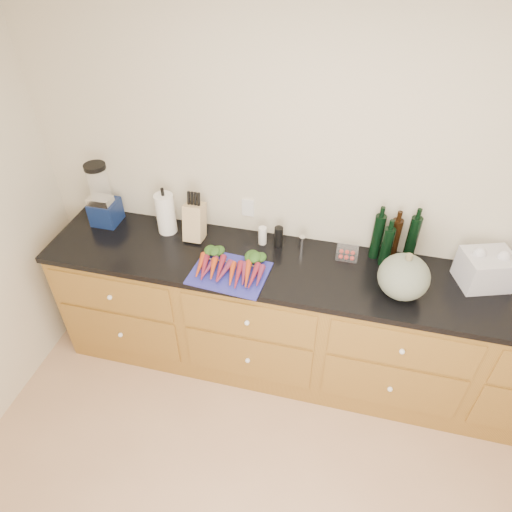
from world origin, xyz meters
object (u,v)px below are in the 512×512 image
(carrots, at_px, (231,265))
(blender_appliance, at_px, (102,198))
(squash, at_px, (404,277))
(paper_towel, at_px, (166,214))
(cutting_board, at_px, (230,273))
(tomato_box, at_px, (347,253))
(knife_block, at_px, (195,222))

(carrots, height_order, blender_appliance, blender_appliance)
(squash, relative_size, paper_towel, 1.02)
(carrots, bearing_deg, blender_appliance, 163.98)
(cutting_board, xyz_separation_m, squash, (0.99, 0.07, 0.12))
(cutting_board, relative_size, blender_appliance, 1.02)
(carrots, distance_m, paper_towel, 0.60)
(carrots, relative_size, squash, 1.45)
(tomato_box, bearing_deg, knife_block, -178.25)
(squash, bearing_deg, knife_block, 170.02)
(carrots, bearing_deg, cutting_board, -90.00)
(tomato_box, bearing_deg, squash, -38.95)
(carrots, distance_m, blender_appliance, 1.02)
(cutting_board, distance_m, tomato_box, 0.74)
(cutting_board, distance_m, knife_block, 0.45)
(squash, relative_size, knife_block, 1.17)
(squash, bearing_deg, paper_towel, 170.61)
(paper_towel, relative_size, knife_block, 1.15)
(squash, relative_size, tomato_box, 2.15)
(cutting_board, bearing_deg, carrots, 90.00)
(tomato_box, bearing_deg, blender_appliance, -179.57)
(cutting_board, height_order, carrots, carrots)
(carrots, relative_size, paper_towel, 1.48)
(carrots, xyz_separation_m, knife_block, (-0.32, 0.26, 0.09))
(cutting_board, height_order, tomato_box, tomato_box)
(cutting_board, relative_size, knife_block, 1.85)
(carrots, relative_size, knife_block, 1.70)
(squash, distance_m, blender_appliance, 1.97)
(knife_block, distance_m, tomato_box, 0.99)
(paper_towel, relative_size, tomato_box, 2.10)
(knife_block, bearing_deg, blender_appliance, 178.44)
(carrots, xyz_separation_m, paper_towel, (-0.52, 0.28, 0.10))
(squash, xyz_separation_m, blender_appliance, (-1.95, 0.25, 0.06))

